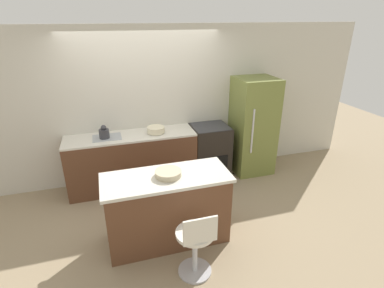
{
  "coord_description": "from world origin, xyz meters",
  "views": [
    {
      "loc": [
        -0.67,
        -4.27,
        2.72
      ],
      "look_at": [
        0.5,
        -0.43,
        0.98
      ],
      "focal_mm": 28.0,
      "sensor_mm": 36.0,
      "label": 1
    }
  ],
  "objects_px": {
    "oven_range": "(210,151)",
    "kettle": "(104,133)",
    "refrigerator": "(253,126)",
    "stool_chair": "(196,244)",
    "mixing_bowl": "(156,130)"
  },
  "relations": [
    {
      "from": "refrigerator",
      "to": "mixing_bowl",
      "type": "bearing_deg",
      "value": 179.64
    },
    {
      "from": "refrigerator",
      "to": "kettle",
      "type": "relative_size",
      "value": 8.07
    },
    {
      "from": "stool_chair",
      "to": "mixing_bowl",
      "type": "relative_size",
      "value": 3.1
    },
    {
      "from": "oven_range",
      "to": "mixing_bowl",
      "type": "distance_m",
      "value": 1.09
    },
    {
      "from": "refrigerator",
      "to": "kettle",
      "type": "xyz_separation_m",
      "value": [
        -2.58,
        0.01,
        0.16
      ]
    },
    {
      "from": "oven_range",
      "to": "stool_chair",
      "type": "relative_size",
      "value": 1.08
    },
    {
      "from": "kettle",
      "to": "oven_range",
      "type": "bearing_deg",
      "value": 0.92
    },
    {
      "from": "oven_range",
      "to": "mixing_bowl",
      "type": "xyz_separation_m",
      "value": [
        -0.96,
        -0.03,
        0.52
      ]
    },
    {
      "from": "oven_range",
      "to": "kettle",
      "type": "xyz_separation_m",
      "value": [
        -1.77,
        -0.03,
        0.56
      ]
    },
    {
      "from": "stool_chair",
      "to": "kettle",
      "type": "relative_size",
      "value": 4.05
    },
    {
      "from": "refrigerator",
      "to": "oven_range",
      "type": "bearing_deg",
      "value": 177.17
    },
    {
      "from": "stool_chair",
      "to": "mixing_bowl",
      "type": "xyz_separation_m",
      "value": [
        -0.01,
        2.12,
        0.57
      ]
    },
    {
      "from": "oven_range",
      "to": "kettle",
      "type": "bearing_deg",
      "value": -179.08
    },
    {
      "from": "refrigerator",
      "to": "kettle",
      "type": "distance_m",
      "value": 2.58
    },
    {
      "from": "stool_chair",
      "to": "refrigerator",
      "type": "bearing_deg",
      "value": 50.27
    }
  ]
}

